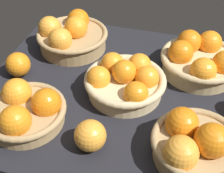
% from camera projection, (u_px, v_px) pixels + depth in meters
% --- Properties ---
extents(market_tray, '(0.84, 0.72, 0.03)m').
position_uv_depth(market_tray, '(122.00, 93.00, 0.98)').
color(market_tray, black).
rests_on(market_tray, ground).
extents(basket_far_right, '(0.22, 0.22, 0.10)m').
position_uv_depth(basket_far_right, '(26.00, 110.00, 0.85)').
color(basket_far_right, tan).
rests_on(basket_far_right, market_tray).
extents(basket_far_left, '(0.22, 0.22, 0.12)m').
position_uv_depth(basket_far_left, '(195.00, 144.00, 0.75)').
color(basket_far_left, tan).
rests_on(basket_far_left, market_tray).
extents(basket_near_right, '(0.25, 0.25, 0.12)m').
position_uv_depth(basket_near_right, '(71.00, 36.00, 1.11)').
color(basket_near_right, tan).
rests_on(basket_near_right, market_tray).
extents(basket_near_left, '(0.25, 0.25, 0.11)m').
position_uv_depth(basket_near_left, '(200.00, 60.00, 1.01)').
color(basket_near_left, tan).
rests_on(basket_near_left, market_tray).
extents(basket_center, '(0.24, 0.24, 0.11)m').
position_uv_depth(basket_center, '(125.00, 81.00, 0.93)').
color(basket_center, '#D3BC8C').
rests_on(basket_center, market_tray).
extents(loose_orange_back_gap, '(0.08, 0.08, 0.08)m').
position_uv_depth(loose_orange_back_gap, '(90.00, 136.00, 0.78)').
color(loose_orange_back_gap, '#F49E33').
rests_on(loose_orange_back_gap, market_tray).
extents(loose_orange_side_gap, '(0.08, 0.08, 0.08)m').
position_uv_depth(loose_orange_side_gap, '(18.00, 64.00, 1.00)').
color(loose_orange_side_gap, orange).
rests_on(loose_orange_side_gap, market_tray).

